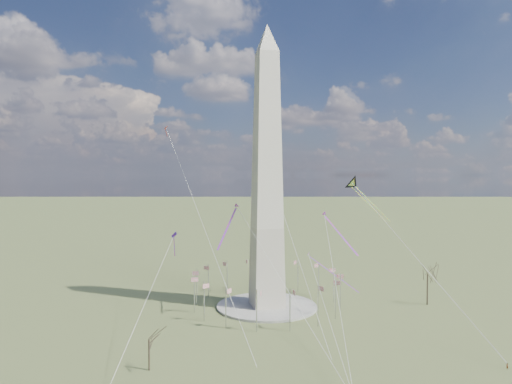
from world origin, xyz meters
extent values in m
plane|color=#506432|center=(0.00, 0.00, 0.00)|extent=(2000.00, 2000.00, 0.00)
cylinder|color=#AAA79B|center=(0.00, 0.00, 0.40)|extent=(36.00, 36.00, 0.80)
pyramid|color=beige|center=(0.00, 0.00, 95.80)|extent=(9.90, 9.90, 10.00)
cylinder|color=silver|center=(26.00, 0.00, 6.50)|extent=(0.36, 0.36, 13.00)
cube|color=#AC1E16|center=(26.00, 1.30, 11.80)|extent=(2.40, 0.08, 1.50)
cylinder|color=silver|center=(24.02, 9.95, 6.50)|extent=(0.36, 0.36, 13.00)
cube|color=#AC1E16|center=(23.52, 11.15, 11.80)|extent=(2.25, 0.99, 1.50)
cylinder|color=silver|center=(18.38, 18.38, 6.50)|extent=(0.36, 0.36, 13.00)
cube|color=#AC1E16|center=(17.47, 19.30, 11.80)|extent=(1.75, 1.75, 1.50)
cylinder|color=silver|center=(9.95, 24.02, 6.50)|extent=(0.36, 0.36, 13.00)
cube|color=#AC1E16|center=(8.75, 24.52, 11.80)|extent=(0.99, 2.25, 1.50)
cylinder|color=silver|center=(0.00, 26.00, 6.50)|extent=(0.36, 0.36, 13.00)
cube|color=#AC1E16|center=(-1.30, 26.00, 11.80)|extent=(0.08, 2.40, 1.50)
cylinder|color=silver|center=(-9.95, 24.02, 6.50)|extent=(0.36, 0.36, 13.00)
cube|color=#AC1E16|center=(-11.15, 23.52, 11.80)|extent=(0.99, 2.25, 1.50)
cylinder|color=silver|center=(-18.38, 18.38, 6.50)|extent=(0.36, 0.36, 13.00)
cube|color=#AC1E16|center=(-19.30, 17.47, 11.80)|extent=(1.75, 1.75, 1.50)
cylinder|color=silver|center=(-24.02, 9.95, 6.50)|extent=(0.36, 0.36, 13.00)
cube|color=#AC1E16|center=(-24.52, 8.75, 11.80)|extent=(2.25, 0.99, 1.50)
cylinder|color=silver|center=(-26.00, 0.00, 6.50)|extent=(0.36, 0.36, 13.00)
cube|color=#AC1E16|center=(-26.00, -1.30, 11.80)|extent=(2.40, 0.08, 1.50)
cylinder|color=silver|center=(-24.02, -9.95, 6.50)|extent=(0.36, 0.36, 13.00)
cube|color=#AC1E16|center=(-23.52, -11.15, 11.80)|extent=(2.25, 0.99, 1.50)
cylinder|color=silver|center=(-18.38, -18.38, 6.50)|extent=(0.36, 0.36, 13.00)
cube|color=#AC1E16|center=(-17.47, -19.30, 11.80)|extent=(1.75, 1.75, 1.50)
cylinder|color=silver|center=(-9.95, -24.02, 6.50)|extent=(0.36, 0.36, 13.00)
cube|color=#AC1E16|center=(-8.75, -24.52, 11.80)|extent=(0.99, 2.25, 1.50)
cylinder|color=silver|center=(0.00, -26.00, 6.50)|extent=(0.36, 0.36, 13.00)
cube|color=#AC1E16|center=(1.30, -26.00, 11.80)|extent=(0.08, 2.40, 1.50)
cylinder|color=silver|center=(9.95, -24.02, 6.50)|extent=(0.36, 0.36, 13.00)
cube|color=#AC1E16|center=(11.15, -23.52, 11.80)|extent=(0.99, 2.25, 1.50)
cylinder|color=silver|center=(18.38, -18.38, 6.50)|extent=(0.36, 0.36, 13.00)
cube|color=#AC1E16|center=(19.30, -17.47, 11.80)|extent=(1.75, 1.75, 1.50)
cylinder|color=silver|center=(24.02, -9.95, 6.50)|extent=(0.36, 0.36, 13.00)
cube|color=#AC1E16|center=(24.52, -8.75, 11.80)|extent=(2.25, 0.99, 1.50)
cylinder|color=#46372A|center=(57.97, -11.46, 5.68)|extent=(0.49, 0.49, 11.35)
cylinder|color=#46372A|center=(-42.12, -43.84, 3.70)|extent=(0.46, 0.46, 7.41)
imported|color=gray|center=(42.84, -65.14, 0.81)|extent=(0.64, 0.48, 1.61)
cube|color=orange|center=(42.02, 0.75, 36.77)|extent=(5.89, 16.87, 12.35)
cube|color=orange|center=(39.88, 0.05, 36.77)|extent=(5.89, 16.87, 12.35)
cube|color=#3A186C|center=(-32.25, 6.86, 26.32)|extent=(1.87, 2.46, 2.30)
cube|color=#F2264A|center=(-32.25, 6.86, 22.52)|extent=(0.81, 2.93, 7.95)
cube|color=#F2264A|center=(23.18, -11.84, 26.89)|extent=(4.66, 18.18, 11.59)
cube|color=#F2264A|center=(-14.71, -1.62, 29.27)|extent=(10.25, 17.40, 12.33)
cube|color=#F2264A|center=(25.07, -2.09, 11.08)|extent=(14.86, 12.23, 11.69)
cube|color=red|center=(-33.05, 38.50, 67.46)|extent=(1.57, 2.22, 1.69)
cube|color=red|center=(-33.05, 38.50, 65.62)|extent=(1.20, 1.20, 3.87)
cube|color=white|center=(6.35, 40.15, 66.61)|extent=(1.19, 1.83, 1.48)
cube|color=white|center=(6.35, 40.15, 65.00)|extent=(0.84, 1.23, 3.37)
camera|label=1|loc=(-43.99, -156.29, 47.57)|focal=32.00mm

